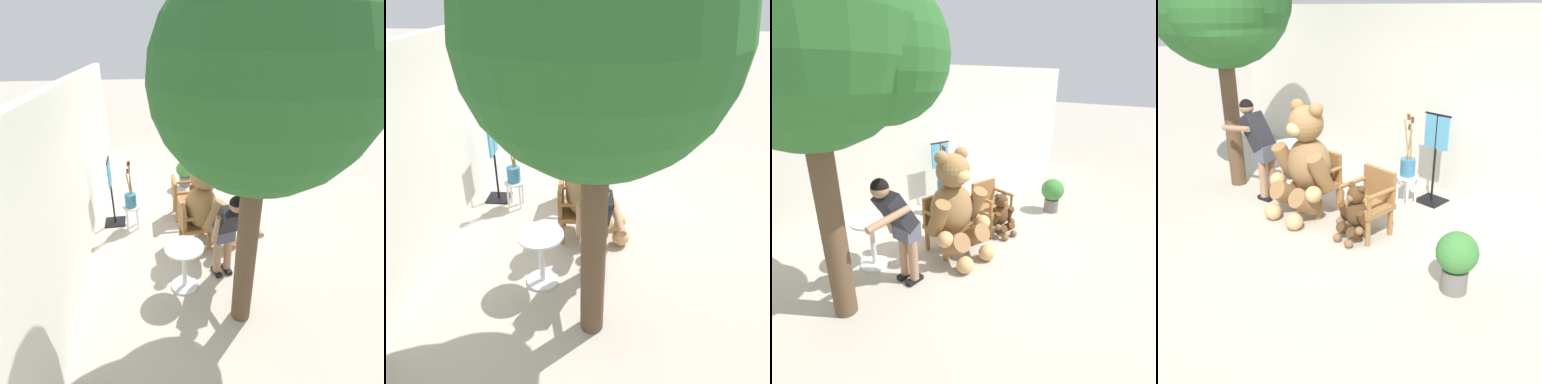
# 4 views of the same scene
# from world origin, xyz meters

# --- Properties ---
(ground_plane) EXTENTS (60.00, 60.00, 0.00)m
(ground_plane) POSITION_xyz_m (0.00, 0.00, 0.00)
(ground_plane) COLOR #B2A899
(back_wall) EXTENTS (10.00, 0.16, 2.80)m
(back_wall) POSITION_xyz_m (0.00, 2.40, 1.40)
(back_wall) COLOR silver
(back_wall) RESTS_ON ground
(wooden_chair_left) EXTENTS (0.59, 0.55, 0.86)m
(wooden_chair_left) POSITION_xyz_m (-0.50, 0.55, 0.46)
(wooden_chair_left) COLOR olive
(wooden_chair_left) RESTS_ON ground
(wooden_chair_right) EXTENTS (0.56, 0.53, 0.86)m
(wooden_chair_right) POSITION_xyz_m (0.50, 0.55, 0.46)
(wooden_chair_right) COLOR olive
(wooden_chair_right) RESTS_ON ground
(teddy_bear_large) EXTENTS (0.98, 0.94, 1.63)m
(teddy_bear_large) POSITION_xyz_m (-0.49, 0.28, 0.80)
(teddy_bear_large) COLOR olive
(teddy_bear_large) RESTS_ON ground
(teddy_bear_small) EXTENTS (0.46, 0.43, 0.76)m
(teddy_bear_small) POSITION_xyz_m (0.50, 0.27, 0.37)
(teddy_bear_small) COLOR #4C3019
(teddy_bear_small) RESTS_ON ground
(person_visitor) EXTENTS (0.78, 0.57, 1.51)m
(person_visitor) POSITION_xyz_m (-1.48, 0.19, 0.90)
(person_visitor) COLOR black
(person_visitor) RESTS_ON ground
(white_stool) EXTENTS (0.34, 0.34, 0.46)m
(white_stool) POSITION_xyz_m (0.27, 1.59, 0.36)
(white_stool) COLOR white
(white_stool) RESTS_ON ground
(brush_bucket) EXTENTS (0.22, 0.22, 0.93)m
(brush_bucket) POSITION_xyz_m (0.27, 1.59, 0.64)
(brush_bucket) COLOR teal
(brush_bucket) RESTS_ON white_stool
(round_side_table) EXTENTS (0.56, 0.56, 0.72)m
(round_side_table) POSITION_xyz_m (-1.55, 0.84, 0.45)
(round_side_table) COLOR silver
(round_side_table) RESTS_ON ground
(potted_plant) EXTENTS (0.44, 0.44, 0.68)m
(potted_plant) POSITION_xyz_m (2.00, 0.26, 0.40)
(potted_plant) COLOR slate
(potted_plant) RESTS_ON ground
(clothing_display_stand) EXTENTS (0.44, 0.40, 1.36)m
(clothing_display_stand) POSITION_xyz_m (0.48, 1.95, 0.72)
(clothing_display_stand) COLOR black
(clothing_display_stand) RESTS_ON ground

